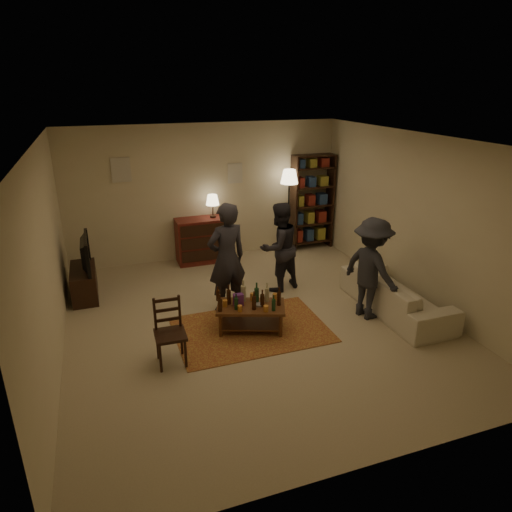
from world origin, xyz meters
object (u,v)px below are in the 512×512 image
tv_stand (83,275)px  person_right (279,247)px  floor_lamp (289,183)px  bookshelf (312,201)px  dresser (202,239)px  sofa (396,293)px  coffee_table (250,307)px  person_left (227,259)px  person_by_sofa (371,269)px  dining_chair (169,329)px

tv_stand → person_right: bearing=-14.2°
floor_lamp → bookshelf: bearing=12.3°
dresser → bookshelf: bookshelf is taller
dresser → sofa: bearing=-52.5°
coffee_table → person_left: size_ratio=0.62×
coffee_table → sofa: 2.37m
floor_lamp → person_by_sofa: bearing=-89.0°
person_right → floor_lamp: bearing=-135.9°
floor_lamp → tv_stand: bearing=-168.3°
bookshelf → dresser: bearing=-178.4°
dining_chair → tv_stand: 2.64m
dining_chair → bookshelf: (3.64, 3.40, 0.56)m
bookshelf → person_left: bookshelf is taller
bookshelf → sofa: 3.26m
dresser → person_left: (-0.11, -2.20, 0.41)m
sofa → person_right: person_right is taller
floor_lamp → person_left: bearing=-132.3°
sofa → person_by_sofa: (-0.50, 0.00, 0.49)m
sofa → person_by_sofa: 0.70m
floor_lamp → person_by_sofa: (0.05, -3.05, -0.71)m
dining_chair → person_right: bearing=38.3°
floor_lamp → person_right: 2.02m
dining_chair → dresser: size_ratio=0.66×
dining_chair → tv_stand: (-1.05, 2.42, -0.08)m
coffee_table → dresser: 2.92m
person_by_sofa → floor_lamp: bearing=-12.9°
dresser → floor_lamp: 2.11m
coffee_table → dresser: dresser is taller
coffee_table → tv_stand: 3.03m
floor_lamp → sofa: bearing=-79.7°
dining_chair → person_by_sofa: 3.12m
dresser → person_right: 2.00m
dresser → person_right: (0.95, -1.73, 0.30)m
dining_chair → person_right: person_right is taller
person_left → coffee_table: bearing=88.5°
bookshelf → person_left: bearing=-138.3°
person_by_sofa → sofa: bearing=-104.4°
dining_chair → person_right: 2.70m
coffee_table → person_by_sofa: bearing=-6.0°
coffee_table → floor_lamp: (1.81, 2.85, 1.13)m
coffee_table → sofa: coffee_table is taller
coffee_table → sofa: bearing=-4.8°
bookshelf → sofa: size_ratio=0.97×
tv_stand → bookshelf: size_ratio=0.52×
tv_stand → person_left: (2.15, -1.29, 0.50)m
coffee_table → person_left: person_left is taller
person_by_sofa → dresser: bearing=17.4°
bookshelf → sofa: bearing=-90.8°
bookshelf → floor_lamp: bearing=-167.7°
tv_stand → person_right: size_ratio=0.68×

